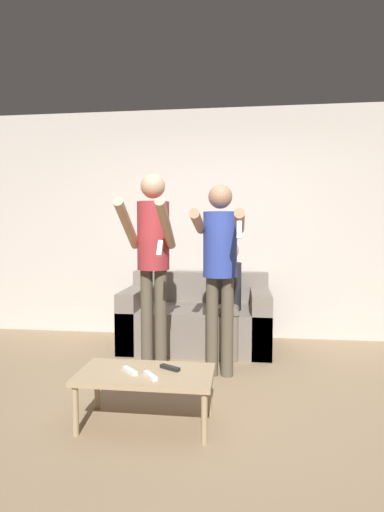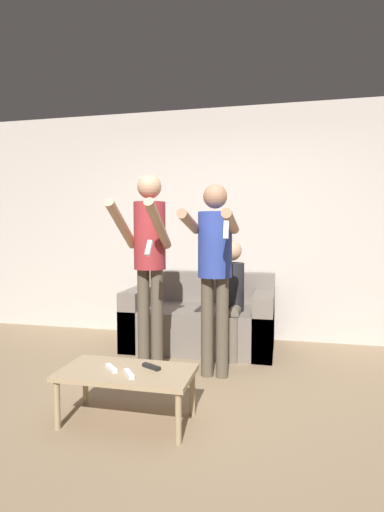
% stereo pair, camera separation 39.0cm
% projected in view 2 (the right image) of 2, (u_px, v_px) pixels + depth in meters
% --- Properties ---
extents(ground_plane, '(14.00, 14.00, 0.00)m').
position_uv_depth(ground_plane, '(176.00, 418.00, 2.74)').
color(ground_plane, '#937A5B').
extents(wall_back, '(6.40, 0.06, 2.70)m').
position_uv_depth(wall_back, '(223.00, 224.00, 4.73)').
color(wall_back, beige).
rests_on(wall_back, ground_plane).
extents(couch, '(1.57, 0.87, 0.79)m').
position_uv_depth(couch, '(201.00, 321.00, 4.39)').
color(couch, slate).
rests_on(couch, ground_plane).
extents(person_standing_left, '(0.40, 0.69, 1.78)m').
position_uv_depth(person_standing_left, '(149.00, 251.00, 3.55)').
color(person_standing_left, brown).
rests_on(person_standing_left, ground_plane).
extents(person_standing_right, '(0.41, 0.69, 1.68)m').
position_uv_depth(person_standing_right, '(215.00, 259.00, 3.43)').
color(person_standing_right, brown).
rests_on(person_standing_right, ground_plane).
extents(person_seated, '(0.27, 0.51, 1.18)m').
position_uv_depth(person_seated, '(230.00, 292.00, 4.09)').
color(person_seated, '#6B6051').
rests_on(person_seated, ground_plane).
extents(coffee_table, '(0.89, 0.46, 0.36)m').
position_uv_depth(coffee_table, '(127.00, 376.00, 2.67)').
color(coffee_table, tan).
rests_on(coffee_table, ground_plane).
extents(remote_near, '(0.12, 0.14, 0.02)m').
position_uv_depth(remote_near, '(129.00, 374.00, 2.57)').
color(remote_near, white).
rests_on(remote_near, coffee_table).
extents(remote_mid, '(0.13, 0.13, 0.02)m').
position_uv_depth(remote_mid, '(111.00, 368.00, 2.67)').
color(remote_mid, white).
rests_on(remote_mid, coffee_table).
extents(remote_far, '(0.15, 0.10, 0.02)m').
position_uv_depth(remote_far, '(151.00, 367.00, 2.70)').
color(remote_far, black).
rests_on(remote_far, coffee_table).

